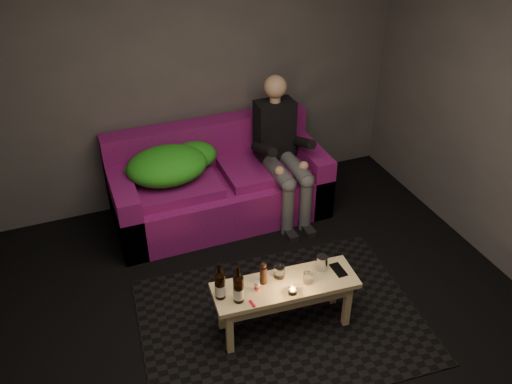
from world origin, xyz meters
TOP-DOWN VIEW (x-y plane):
  - floor at (0.00, 0.00)m, footprint 4.50×4.50m
  - room at (0.00, 0.47)m, footprint 4.50×4.50m
  - rug at (0.04, 0.29)m, footprint 2.18×1.66m
  - sofa at (0.05, 1.82)m, footprint 1.97×0.88m
  - green_blanket at (-0.37, 1.81)m, footprint 0.86×0.59m
  - person at (0.62, 1.66)m, footprint 0.35×0.82m
  - coffee_table at (0.04, 0.24)m, footprint 1.06×0.41m
  - beer_bottle_a at (-0.42, 0.28)m, footprint 0.07×0.07m
  - beer_bottle_b at (-0.32, 0.21)m, footprint 0.08×0.08m
  - salt_shaker at (-0.17, 0.25)m, footprint 0.04×0.04m
  - pepper_mill at (-0.10, 0.31)m, footprint 0.06×0.06m
  - tumbler_back at (0.03, 0.32)m, footprint 0.09×0.09m
  - tealight at (0.05, 0.14)m, footprint 0.06×0.06m
  - tumbler_front at (0.19, 0.20)m, footprint 0.08×0.08m
  - steel_cup at (0.35, 0.29)m, footprint 0.09×0.09m
  - smartphone at (0.46, 0.23)m, footprint 0.08×0.15m
  - red_lighter at (-0.25, 0.14)m, footprint 0.03×0.07m

SIDE VIEW (x-z plane):
  - floor at x=0.00m, z-range 0.00..0.00m
  - rug at x=0.04m, z-range 0.00..0.01m
  - sofa at x=0.05m, z-range -0.12..0.73m
  - coffee_table at x=0.04m, z-range 0.14..0.56m
  - smartphone at x=0.46m, z-range 0.42..0.43m
  - red_lighter at x=-0.25m, z-range 0.42..0.44m
  - tealight at x=0.05m, z-range 0.43..0.47m
  - salt_shaker at x=-0.17m, z-range 0.42..0.50m
  - tumbler_front at x=0.19m, z-range 0.42..0.51m
  - tumbler_back at x=0.03m, z-range 0.42..0.52m
  - steel_cup at x=0.35m, z-range 0.42..0.54m
  - pepper_mill at x=-0.10m, z-range 0.42..0.56m
  - beer_bottle_a at x=-0.42m, z-range 0.39..0.68m
  - beer_bottle_b at x=-0.32m, z-range 0.39..0.68m
  - green_blanket at x=-0.37m, z-range 0.49..0.78m
  - person at x=0.62m, z-range 0.02..1.34m
  - room at x=0.00m, z-range -0.61..3.89m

